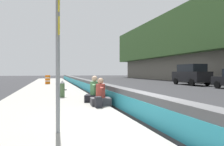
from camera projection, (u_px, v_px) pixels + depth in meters
name	position (u px, v px, depth m)	size (l,w,h in m)	color
ground_plane	(147.00, 123.00, 6.38)	(160.00, 160.00, 0.00)	#2B2B2D
sidewalk_strip	(50.00, 127.00, 5.68)	(80.00, 4.40, 0.14)	gray
jersey_barrier	(147.00, 108.00, 6.38)	(76.00, 0.45, 0.85)	#545456
route_sign_post	(58.00, 36.00, 4.88)	(0.44, 0.09, 3.60)	gray
fire_hydrant	(62.00, 89.00, 11.65)	(0.26, 0.46, 0.88)	#47663D
seated_person_foreground	(101.00, 97.00, 8.92)	(0.70, 0.81, 1.08)	#424247
seated_person_middle	(95.00, 94.00, 9.93)	(0.90, 0.99, 1.14)	black
backpack	(98.00, 102.00, 8.31)	(0.32, 0.28, 0.40)	#232328
construction_barrel	(48.00, 80.00, 24.01)	(0.54, 0.54, 0.95)	orange
parked_car_fourth	(191.00, 74.00, 24.62)	(4.81, 2.09, 2.28)	black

